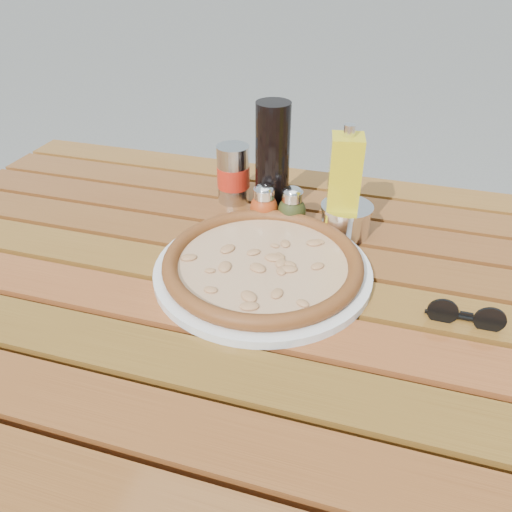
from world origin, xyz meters
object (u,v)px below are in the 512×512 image
(pizza, at_px, (263,262))
(parmesan_tin, at_px, (346,219))
(table, at_px, (253,313))
(sunglasses, at_px, (466,316))
(oregano_shaker, at_px, (292,207))
(olive_oil_cruet, at_px, (343,187))
(plate, at_px, (263,270))
(pepper_shaker, at_px, (264,205))
(soda_can, at_px, (233,175))
(dark_bottle, at_px, (272,160))

(pizza, relative_size, parmesan_tin, 3.46)
(table, relative_size, sunglasses, 12.72)
(oregano_shaker, bearing_deg, pizza, -92.96)
(olive_oil_cruet, bearing_deg, plate, -121.43)
(table, xyz_separation_m, oregano_shaker, (0.02, 0.19, 0.11))
(plate, bearing_deg, parmesan_tin, 56.36)
(pepper_shaker, xyz_separation_m, oregano_shaker, (0.05, 0.00, 0.00))
(soda_can, bearing_deg, table, -64.98)
(pizza, height_order, olive_oil_cruet, olive_oil_cruet)
(table, height_order, dark_bottle, dark_bottle)
(table, xyz_separation_m, olive_oil_cruet, (0.11, 0.18, 0.17))
(dark_bottle, height_order, olive_oil_cruet, dark_bottle)
(plate, distance_m, pizza, 0.02)
(plate, distance_m, soda_can, 0.28)
(soda_can, xyz_separation_m, sunglasses, (0.45, -0.27, -0.04))
(table, distance_m, pepper_shaker, 0.22)
(pizza, relative_size, dark_bottle, 1.79)
(pizza, bearing_deg, soda_can, 118.91)
(dark_bottle, distance_m, sunglasses, 0.45)
(plate, relative_size, parmesan_tin, 3.15)
(plate, height_order, parmesan_tin, parmesan_tin)
(pizza, xyz_separation_m, oregano_shaker, (0.01, 0.17, 0.02))
(table, distance_m, sunglasses, 0.34)
(sunglasses, bearing_deg, parmesan_tin, 135.10)
(table, distance_m, plate, 0.09)
(oregano_shaker, xyz_separation_m, dark_bottle, (-0.05, 0.05, 0.07))
(olive_oil_cruet, relative_size, sunglasses, 1.91)
(olive_oil_cruet, bearing_deg, dark_bottle, 160.73)
(pepper_shaker, bearing_deg, plate, -74.77)
(pepper_shaker, xyz_separation_m, soda_can, (-0.09, 0.07, 0.02))
(oregano_shaker, distance_m, soda_can, 0.16)
(oregano_shaker, relative_size, olive_oil_cruet, 0.39)
(table, xyz_separation_m, pizza, (0.01, 0.02, 0.10))
(olive_oil_cruet, xyz_separation_m, parmesan_tin, (0.01, 0.00, -0.07))
(olive_oil_cruet, height_order, sunglasses, olive_oil_cruet)
(table, distance_m, parmesan_tin, 0.25)
(table, height_order, olive_oil_cruet, olive_oil_cruet)
(parmesan_tin, bearing_deg, soda_can, 164.26)
(pepper_shaker, bearing_deg, dark_bottle, 88.07)
(table, relative_size, dark_bottle, 6.36)
(pepper_shaker, bearing_deg, soda_can, 140.21)
(pepper_shaker, relative_size, oregano_shaker, 1.00)
(pepper_shaker, relative_size, olive_oil_cruet, 0.39)
(oregano_shaker, height_order, soda_can, soda_can)
(pepper_shaker, relative_size, soda_can, 0.68)
(table, distance_m, olive_oil_cruet, 0.28)
(oregano_shaker, distance_m, parmesan_tin, 0.10)
(pizza, relative_size, soda_can, 3.29)
(oregano_shaker, relative_size, parmesan_tin, 0.72)
(soda_can, relative_size, parmesan_tin, 1.05)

